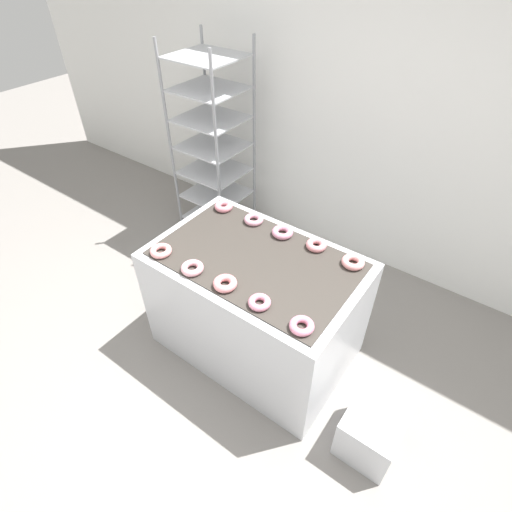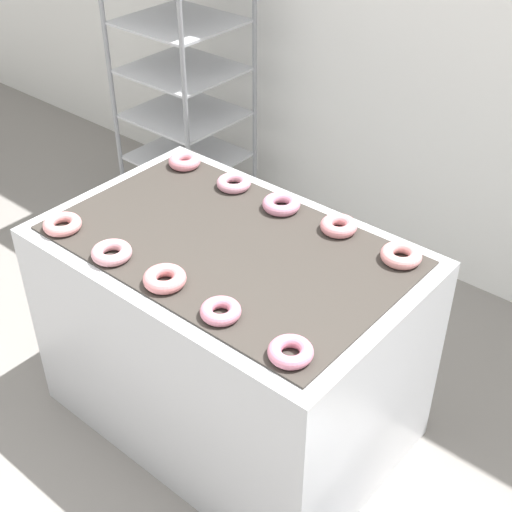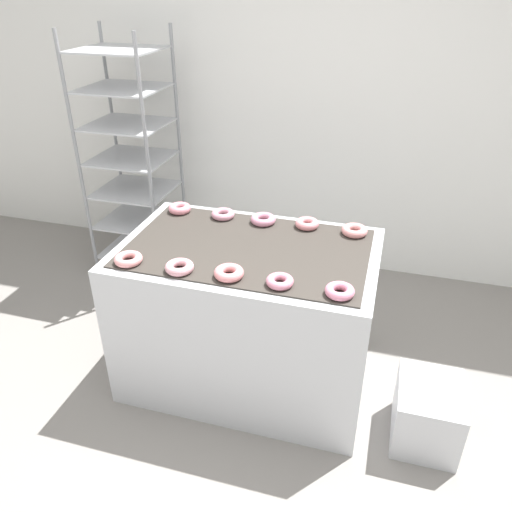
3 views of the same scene
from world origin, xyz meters
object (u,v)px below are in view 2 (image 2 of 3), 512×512
donut_near_rightmost (291,352)px  donut_near_left (112,253)px  donut_far_right (339,226)px  donut_far_rightmost (401,255)px  donut_near_leftmost (62,224)px  donut_near_center (166,279)px  fryer_machine (230,337)px  donut_far_center (282,204)px  donut_far_left (234,183)px  donut_far_leftmost (185,161)px  donut_near_right (221,311)px  baking_rack_cart (183,70)px

donut_near_rightmost → donut_near_left: bearing=-179.5°
donut_far_right → donut_far_rightmost: size_ratio=0.94×
donut_near_leftmost → donut_near_center: size_ratio=0.98×
fryer_machine → donut_far_center: donut_far_center is taller
donut_far_left → donut_far_center: 0.24m
donut_far_center → donut_near_rightmost: bearing=-49.9°
donut_far_leftmost → donut_far_right: (0.75, 0.01, -0.00)m
fryer_machine → donut_near_right: donut_near_right is taller
donut_near_left → donut_near_center: donut_near_center is taller
baking_rack_cart → donut_far_right: bearing=-24.5°
donut_far_left → donut_near_leftmost: bearing=-113.8°
baking_rack_cart → donut_near_leftmost: bearing=-62.5°
baking_rack_cart → donut_near_right: size_ratio=14.24×
donut_near_rightmost → baking_rack_cart: bearing=143.1°
donut_near_leftmost → donut_far_leftmost: 0.61m
baking_rack_cart → donut_far_leftmost: bearing=-44.7°
donut_near_left → donut_near_right: size_ratio=1.09×
donut_far_leftmost → donut_far_left: size_ratio=0.98×
donut_near_center → donut_far_center: donut_near_center is taller
donut_near_leftmost → donut_near_rightmost: same height
donut_near_left → donut_far_leftmost: bearing=113.5°
donut_far_left → donut_far_leftmost: bearing=179.8°
fryer_machine → donut_far_right: 0.59m
fryer_machine → donut_far_leftmost: bearing=149.2°
baking_rack_cart → donut_far_right: (1.40, -0.64, -0.03)m
baking_rack_cart → donut_near_right: baking_rack_cart is taller
donut_near_left → donut_far_center: size_ratio=0.97×
donut_near_left → donut_near_center: 0.24m
donut_near_left → donut_near_center: size_ratio=0.98×
donut_near_right → donut_far_leftmost: size_ratio=0.96×
donut_far_center → donut_far_leftmost: bearing=179.3°
donut_near_center → donut_near_right: 0.23m
donut_far_center → donut_near_left: bearing=-112.0°
donut_far_center → donut_far_right: size_ratio=1.08×
donut_near_leftmost → donut_far_leftmost: bearing=89.9°
baking_rack_cart → donut_near_rightmost: bearing=-36.9°
donut_near_left → donut_far_leftmost: donut_far_leftmost is taller
fryer_machine → donut_near_left: bearing=-127.9°
donut_far_right → donut_far_rightmost: 0.26m
fryer_machine → donut_near_right: 0.59m
donut_far_left → donut_near_center: bearing=-67.9°
donut_far_center → donut_far_rightmost: (0.50, 0.00, 0.00)m
donut_near_right → donut_far_rightmost: (0.26, 0.59, 0.00)m
baking_rack_cart → donut_far_rightmost: 1.78m
donut_near_leftmost → donut_near_right: same height
donut_near_rightmost → donut_far_center: bearing=130.1°
baking_rack_cart → donut_near_center: (1.16, -1.24, -0.03)m
donut_near_center → donut_far_right: (0.24, 0.60, -0.00)m
donut_near_leftmost → donut_far_left: 0.66m
fryer_machine → donut_far_left: donut_far_left is taller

